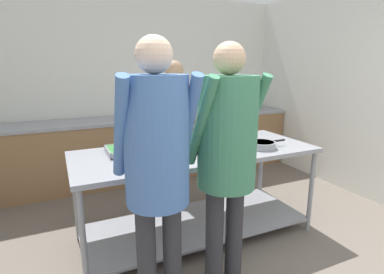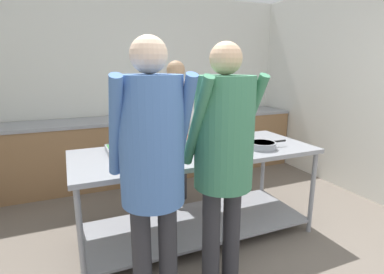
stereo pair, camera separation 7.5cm
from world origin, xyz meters
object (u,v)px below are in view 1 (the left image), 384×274
guest_serving_left (227,147)px  guest_serving_right (157,157)px  serving_tray_vegetables (130,150)px  sauce_pan (262,145)px  plate_stack (168,145)px  cook_behind_counter (175,116)px  serving_tray_roast (197,139)px  water_bottle (213,106)px

guest_serving_left → guest_serving_right: guest_serving_right is taller
serving_tray_vegetables → sauce_pan: size_ratio=1.01×
plate_stack → guest_serving_right: (-0.42, -0.96, 0.21)m
guest_serving_left → cook_behind_counter: bearing=81.5°
serving_tray_vegetables → serving_tray_roast: size_ratio=0.98×
plate_stack → guest_serving_left: size_ratio=0.14×
serving_tray_vegetables → guest_serving_right: guest_serving_right is taller
sauce_pan → plate_stack: bearing=155.1°
serving_tray_roast → cook_behind_counter: (-0.04, 0.54, 0.16)m
sauce_pan → guest_serving_right: (-1.22, -0.59, 0.20)m
guest_serving_left → water_bottle: bearing=63.3°
sauce_pan → serving_tray_roast: bearing=131.1°
sauce_pan → water_bottle: bearing=74.8°
serving_tray_vegetables → sauce_pan: bearing=-17.9°
serving_tray_roast → guest_serving_right: guest_serving_right is taller
plate_stack → serving_tray_vegetables: bearing=179.3°
serving_tray_vegetables → serving_tray_roast: 0.74m
water_bottle → guest_serving_right: bearing=-124.8°
sauce_pan → guest_serving_left: guest_serving_left is taller
guest_serving_left → sauce_pan: bearing=36.6°
cook_behind_counter → water_bottle: bearing=41.6°
plate_stack → guest_serving_right: guest_serving_right is taller
sauce_pan → water_bottle: 2.00m
guest_serving_left → cook_behind_counter: size_ratio=1.06×
serving_tray_roast → water_bottle: 1.72m
plate_stack → guest_serving_left: guest_serving_left is taller
plate_stack → cook_behind_counter: (0.33, 0.67, 0.16)m
serving_tray_vegetables → cook_behind_counter: cook_behind_counter is taller
serving_tray_roast → cook_behind_counter: cook_behind_counter is taller
serving_tray_vegetables → water_bottle: 2.30m
serving_tray_vegetables → plate_stack: plate_stack is taller
plate_stack → sauce_pan: sauce_pan is taller
cook_behind_counter → water_bottle: size_ratio=7.54×
cook_behind_counter → water_bottle: cook_behind_counter is taller
serving_tray_vegetables → guest_serving_right: (-0.05, -0.97, 0.21)m
serving_tray_vegetables → guest_serving_left: 1.03m
water_bottle → sauce_pan: bearing=-105.2°
plate_stack → serving_tray_roast: size_ratio=0.63×
guest_serving_right → cook_behind_counter: guest_serving_right is taller
water_bottle → serving_tray_vegetables: bearing=-137.5°
serving_tray_roast → water_bottle: size_ratio=1.82×
serving_tray_vegetables → guest_serving_left: bearing=-63.0°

